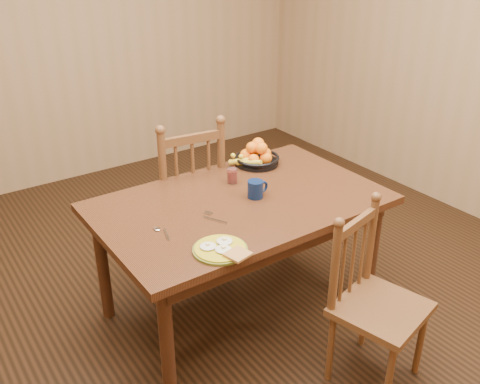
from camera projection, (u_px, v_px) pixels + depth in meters
room at (240, 96)px, 2.74m from camera, size 4.52×5.02×2.72m
dining_table at (240, 213)px, 3.04m from camera, size 1.60×1.00×0.75m
chair_far at (185, 195)px, 3.58m from camera, size 0.53×0.51×1.06m
chair_near at (374, 303)px, 2.66m from camera, size 0.50×0.49×0.93m
breakfast_plate at (221, 249)px, 2.52m from camera, size 0.26×0.30×0.04m
fork at (213, 217)px, 2.82m from camera, size 0.08×0.18×0.00m
spoon at (160, 231)px, 2.69m from camera, size 0.05×0.16×0.01m
coffee_mug at (256, 189)px, 3.02m from camera, size 0.13×0.09×0.10m
juice_glass at (232, 176)px, 3.19m from camera, size 0.06×0.06×0.09m
fruit_bowl at (256, 156)px, 3.44m from camera, size 0.32×0.29×0.17m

